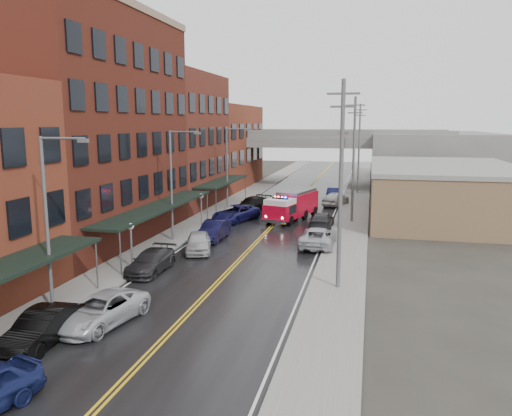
# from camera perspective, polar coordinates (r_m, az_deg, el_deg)

# --- Properties ---
(road) EXTENTS (11.00, 160.00, 0.02)m
(road) POSITION_cam_1_polar(r_m,az_deg,el_deg) (45.25, 1.45, -2.50)
(road) COLOR black
(road) RESTS_ON ground
(sidewalk_left) EXTENTS (3.00, 160.00, 0.15)m
(sidewalk_left) POSITION_cam_1_polar(r_m,az_deg,el_deg) (47.21, -7.27, -1.98)
(sidewalk_left) COLOR slate
(sidewalk_left) RESTS_ON ground
(sidewalk_right) EXTENTS (3.00, 160.00, 0.15)m
(sidewalk_right) POSITION_cam_1_polar(r_m,az_deg,el_deg) (44.40, 10.73, -2.83)
(sidewalk_right) COLOR slate
(sidewalk_right) RESTS_ON ground
(curb_left) EXTENTS (0.30, 160.00, 0.15)m
(curb_left) POSITION_cam_1_polar(r_m,az_deg,el_deg) (46.67, -5.37, -2.08)
(curb_left) COLOR gray
(curb_left) RESTS_ON ground
(curb_right) EXTENTS (0.30, 160.00, 0.15)m
(curb_right) POSITION_cam_1_polar(r_m,az_deg,el_deg) (44.49, 8.60, -2.74)
(curb_right) COLOR gray
(curb_right) RESTS_ON ground
(brick_building_b) EXTENTS (9.00, 20.00, 18.00)m
(brick_building_b) POSITION_cam_1_polar(r_m,az_deg,el_deg) (42.53, -18.56, 8.42)
(brick_building_b) COLOR #4C1D14
(brick_building_b) RESTS_ON ground
(brick_building_c) EXTENTS (9.00, 15.00, 15.00)m
(brick_building_c) POSITION_cam_1_polar(r_m,az_deg,el_deg) (58.23, -9.43, 7.57)
(brick_building_c) COLOR #5A241B
(brick_building_c) RESTS_ON ground
(brick_building_far) EXTENTS (9.00, 20.00, 12.00)m
(brick_building_far) POSITION_cam_1_polar(r_m,az_deg,el_deg) (74.76, -4.28, 7.00)
(brick_building_far) COLOR brown
(brick_building_far) RESTS_ON ground
(tan_building) EXTENTS (14.00, 22.00, 5.00)m
(tan_building) POSITION_cam_1_polar(r_m,az_deg,el_deg) (54.28, 20.47, 1.62)
(tan_building) COLOR brown
(tan_building) RESTS_ON ground
(right_far_block) EXTENTS (18.00, 30.00, 8.00)m
(right_far_block) POSITION_cam_1_polar(r_m,az_deg,el_deg) (84.02, 19.31, 5.42)
(right_far_block) COLOR slate
(right_far_block) RESTS_ON ground
(awning_1) EXTENTS (2.60, 18.00, 3.09)m
(awning_1) POSITION_cam_1_polar(r_m,az_deg,el_deg) (40.37, -11.04, 0.11)
(awning_1) COLOR black
(awning_1) RESTS_ON ground
(awning_2) EXTENTS (2.60, 13.00, 3.09)m
(awning_2) POSITION_cam_1_polar(r_m,az_deg,el_deg) (56.63, -3.85, 3.03)
(awning_2) COLOR black
(awning_2) RESTS_ON ground
(globe_lamp_1) EXTENTS (0.44, 0.44, 3.12)m
(globe_lamp_1) POSITION_cam_1_polar(r_m,az_deg,el_deg) (33.84, -14.11, -3.04)
(globe_lamp_1) COLOR #59595B
(globe_lamp_1) RESTS_ON ground
(globe_lamp_2) EXTENTS (0.44, 0.44, 3.12)m
(globe_lamp_2) POSITION_cam_1_polar(r_m,az_deg,el_deg) (46.50, -6.29, 0.66)
(globe_lamp_2) COLOR #59595B
(globe_lamp_2) RESTS_ON ground
(street_lamp_0) EXTENTS (2.64, 0.22, 9.00)m
(street_lamp_0) POSITION_cam_1_polar(r_m,az_deg,el_deg) (26.66, -22.44, -0.63)
(street_lamp_0) COLOR #59595B
(street_lamp_0) RESTS_ON ground
(street_lamp_1) EXTENTS (2.64, 0.22, 9.00)m
(street_lamp_1) POSITION_cam_1_polar(r_m,az_deg,el_deg) (40.61, -9.35, 3.35)
(street_lamp_1) COLOR #59595B
(street_lamp_1) RESTS_ON ground
(street_lamp_2) EXTENTS (2.64, 0.22, 9.00)m
(street_lamp_2) POSITION_cam_1_polar(r_m,az_deg,el_deg) (55.67, -3.10, 5.20)
(street_lamp_2) COLOR #59595B
(street_lamp_2) RESTS_ON ground
(utility_pole_0) EXTENTS (1.80, 0.24, 12.00)m
(utility_pole_0) POSITION_cam_1_polar(r_m,az_deg,el_deg) (28.57, 9.67, 2.91)
(utility_pole_0) COLOR #59595B
(utility_pole_0) RESTS_ON ground
(utility_pole_1) EXTENTS (1.80, 0.24, 12.00)m
(utility_pole_1) POSITION_cam_1_polar(r_m,az_deg,el_deg) (48.47, 11.09, 5.67)
(utility_pole_1) COLOR #59595B
(utility_pole_1) RESTS_ON ground
(utility_pole_2) EXTENTS (1.80, 0.24, 12.00)m
(utility_pole_2) POSITION_cam_1_polar(r_m,az_deg,el_deg) (68.42, 11.69, 6.82)
(utility_pole_2) COLOR #59595B
(utility_pole_2) RESTS_ON ground
(overpass) EXTENTS (40.00, 10.00, 7.50)m
(overpass) POSITION_cam_1_polar(r_m,az_deg,el_deg) (75.92, 6.34, 7.00)
(overpass) COLOR slate
(overpass) RESTS_ON ground
(fire_truck) EXTENTS (4.77, 8.27, 2.88)m
(fire_truck) POSITION_cam_1_polar(r_m,az_deg,el_deg) (49.63, 4.10, 0.40)
(fire_truck) COLOR red
(fire_truck) RESTS_ON ground
(parked_car_left_1) EXTENTS (1.83, 4.71, 1.53)m
(parked_car_left_1) POSITION_cam_1_polar(r_m,az_deg,el_deg) (24.39, -23.27, -12.45)
(parked_car_left_1) COLOR black
(parked_car_left_1) RESTS_ON ground
(parked_car_left_2) EXTENTS (3.40, 5.66, 1.47)m
(parked_car_left_2) POSITION_cam_1_polar(r_m,az_deg,el_deg) (25.61, -17.32, -11.08)
(parked_car_left_2) COLOR #B2B5BB
(parked_car_left_2) RESTS_ON ground
(parked_car_left_3) EXTENTS (1.99, 4.88, 1.42)m
(parked_car_left_3) POSITION_cam_1_polar(r_m,az_deg,el_deg) (33.33, -11.92, -6.00)
(parked_car_left_3) COLOR #272629
(parked_car_left_3) RESTS_ON ground
(parked_car_left_4) EXTENTS (3.07, 4.84, 1.53)m
(parked_car_left_4) POSITION_cam_1_polar(r_m,az_deg,el_deg) (37.75, -6.62, -3.89)
(parked_car_left_4) COLOR #B2B2B2
(parked_car_left_4) RESTS_ON ground
(parked_car_left_5) EXTENTS (1.75, 4.84, 1.58)m
(parked_car_left_5) POSITION_cam_1_polar(r_m,az_deg,el_deg) (41.51, -4.85, -2.56)
(parked_car_left_5) COLOR black
(parked_car_left_5) RESTS_ON ground
(parked_car_left_6) EXTENTS (4.35, 6.20, 1.57)m
(parked_car_left_6) POSITION_cam_1_polar(r_m,az_deg,el_deg) (49.05, -2.33, -0.61)
(parked_car_left_6) COLOR #13144A
(parked_car_left_6) RESTS_ON ground
(parked_car_left_7) EXTENTS (3.83, 5.93, 1.60)m
(parked_car_left_7) POSITION_cam_1_polar(r_m,az_deg,el_deg) (54.18, -0.44, 0.41)
(parked_car_left_7) COLOR black
(parked_car_left_7) RESTS_ON ground
(parked_car_right_0) EXTENTS (2.64, 5.60, 1.55)m
(parked_car_right_0) POSITION_cam_1_polar(r_m,az_deg,el_deg) (39.37, 7.10, -3.31)
(parked_car_right_0) COLOR #B3B4BC
(parked_car_right_0) RESTS_ON ground
(parked_car_right_1) EXTENTS (2.07, 5.00, 1.45)m
(parked_car_right_1) POSITION_cam_1_polar(r_m,az_deg,el_deg) (46.14, 7.51, -1.44)
(parked_car_right_1) COLOR #29292C
(parked_car_right_1) RESTS_ON ground
(parked_car_right_2) EXTENTS (3.23, 5.22, 1.66)m
(parked_car_right_2) POSITION_cam_1_polar(r_m,az_deg,el_deg) (58.74, 9.11, 1.05)
(parked_car_right_2) COLOR #BABABA
(parked_car_right_2) RESTS_ON ground
(parked_car_right_3) EXTENTS (1.57, 4.32, 1.42)m
(parked_car_right_3) POSITION_cam_1_polar(r_m,az_deg,el_deg) (64.48, 8.88, 1.73)
(parked_car_right_3) COLOR #0E1034
(parked_car_right_3) RESTS_ON ground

